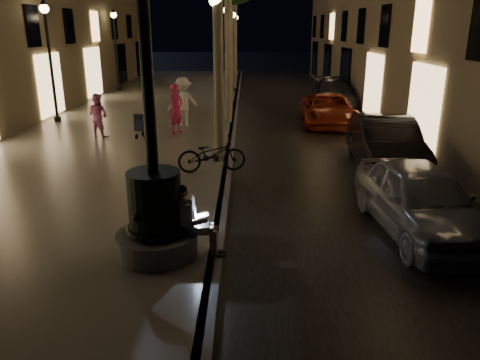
{
  "coord_description": "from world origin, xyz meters",
  "views": [
    {
      "loc": [
        0.53,
        -5.33,
        3.96
      ],
      "look_at": [
        0.42,
        3.0,
        1.23
      ],
      "focal_mm": 35.0,
      "sensor_mm": 36.0,
      "label": 1
    }
  ],
  "objects_px": {
    "lamp_left_c": "(115,40)",
    "car_second": "(385,144)",
    "lamp_curb_d": "(236,37)",
    "bicycle": "(212,154)",
    "fountain_lamppost": "(155,199)",
    "seated_man_laptop": "(192,218)",
    "lamp_curb_b": "(228,44)",
    "lamp_curb_c": "(233,40)",
    "lamp_curb_a": "(216,55)",
    "pedestrian_pink": "(98,116)",
    "lamp_left_b": "(49,46)",
    "pedestrian_white": "(183,102)",
    "car_front": "(420,199)",
    "car_rear": "(334,94)",
    "pedestrian_red": "(176,109)",
    "car_third": "(328,110)",
    "stroller": "(143,124)"
  },
  "relations": [
    {
      "from": "lamp_left_c",
      "to": "car_second",
      "type": "relative_size",
      "value": 1.06
    },
    {
      "from": "lamp_curb_d",
      "to": "bicycle",
      "type": "xyz_separation_m",
      "value": [
        -0.1,
        -25.1,
        -2.55
      ]
    },
    {
      "from": "fountain_lamppost",
      "to": "car_second",
      "type": "relative_size",
      "value": 1.14
    },
    {
      "from": "seated_man_laptop",
      "to": "lamp_curb_b",
      "type": "distance_m",
      "value": 14.2
    },
    {
      "from": "lamp_curb_c",
      "to": "lamp_curb_a",
      "type": "bearing_deg",
      "value": -90.0
    },
    {
      "from": "lamp_curb_d",
      "to": "pedestrian_pink",
      "type": "relative_size",
      "value": 3.08
    },
    {
      "from": "lamp_left_b",
      "to": "car_second",
      "type": "bearing_deg",
      "value": -26.92
    },
    {
      "from": "pedestrian_pink",
      "to": "pedestrian_white",
      "type": "relative_size",
      "value": 0.81
    },
    {
      "from": "fountain_lamppost",
      "to": "pedestrian_white",
      "type": "relative_size",
      "value": 2.71
    },
    {
      "from": "lamp_curb_c",
      "to": "lamp_left_b",
      "type": "relative_size",
      "value": 1.0
    },
    {
      "from": "lamp_left_b",
      "to": "pedestrian_white",
      "type": "relative_size",
      "value": 2.5
    },
    {
      "from": "lamp_curb_a",
      "to": "fountain_lamppost",
      "type": "bearing_deg",
      "value": -96.65
    },
    {
      "from": "fountain_lamppost",
      "to": "lamp_curb_c",
      "type": "distance_m",
      "value": 22.1
    },
    {
      "from": "seated_man_laptop",
      "to": "lamp_curb_c",
      "type": "height_order",
      "value": "lamp_curb_c"
    },
    {
      "from": "lamp_left_c",
      "to": "pedestrian_white",
      "type": "xyz_separation_m",
      "value": [
        5.44,
        -10.99,
        -2.08
      ]
    },
    {
      "from": "fountain_lamppost",
      "to": "pedestrian_white",
      "type": "xyz_separation_m",
      "value": [
        -0.96,
        11.01,
        -0.05
      ]
    },
    {
      "from": "pedestrian_pink",
      "to": "lamp_left_b",
      "type": "bearing_deg",
      "value": -28.58
    },
    {
      "from": "car_front",
      "to": "pedestrian_pink",
      "type": "bearing_deg",
      "value": 134.37
    },
    {
      "from": "pedestrian_pink",
      "to": "car_rear",
      "type": "bearing_deg",
      "value": -121.17
    },
    {
      "from": "lamp_left_c",
      "to": "pedestrian_red",
      "type": "distance_m",
      "value": 13.47
    },
    {
      "from": "fountain_lamppost",
      "to": "seated_man_laptop",
      "type": "relative_size",
      "value": 4.09
    },
    {
      "from": "pedestrian_white",
      "to": "car_third",
      "type": "bearing_deg",
      "value": 175.07
    },
    {
      "from": "lamp_curb_a",
      "to": "pedestrian_white",
      "type": "height_order",
      "value": "lamp_curb_a"
    },
    {
      "from": "pedestrian_pink",
      "to": "lamp_curb_b",
      "type": "bearing_deg",
      "value": -112.11
    },
    {
      "from": "car_third",
      "to": "pedestrian_red",
      "type": "height_order",
      "value": "pedestrian_red"
    },
    {
      "from": "lamp_curb_b",
      "to": "pedestrian_pink",
      "type": "height_order",
      "value": "lamp_curb_b"
    },
    {
      "from": "lamp_left_b",
      "to": "lamp_left_c",
      "type": "xyz_separation_m",
      "value": [
        0.0,
        10.0,
        0.0
      ]
    },
    {
      "from": "lamp_curb_b",
      "to": "stroller",
      "type": "relative_size",
      "value": 4.83
    },
    {
      "from": "stroller",
      "to": "pedestrian_pink",
      "type": "xyz_separation_m",
      "value": [
        -1.61,
        0.07,
        0.28
      ]
    },
    {
      "from": "stroller",
      "to": "bicycle",
      "type": "bearing_deg",
      "value": -44.32
    },
    {
      "from": "car_front",
      "to": "car_second",
      "type": "distance_m",
      "value": 4.53
    },
    {
      "from": "car_second",
      "to": "car_rear",
      "type": "distance_m",
      "value": 11.09
    },
    {
      "from": "lamp_left_b",
      "to": "car_rear",
      "type": "distance_m",
      "value": 13.63
    },
    {
      "from": "bicycle",
      "to": "lamp_left_c",
      "type": "bearing_deg",
      "value": 10.18
    },
    {
      "from": "stroller",
      "to": "car_rear",
      "type": "relative_size",
      "value": 0.21
    },
    {
      "from": "lamp_left_c",
      "to": "car_front",
      "type": "xyz_separation_m",
      "value": [
        11.4,
        -20.57,
        -2.53
      ]
    },
    {
      "from": "lamp_curb_c",
      "to": "seated_man_laptop",
      "type": "bearing_deg",
      "value": -90.23
    },
    {
      "from": "fountain_lamppost",
      "to": "pedestrian_red",
      "type": "distance_m",
      "value": 9.87
    },
    {
      "from": "lamp_curb_d",
      "to": "car_front",
      "type": "xyz_separation_m",
      "value": [
        4.3,
        -28.57,
        -2.53
      ]
    },
    {
      "from": "lamp_left_c",
      "to": "lamp_curb_b",
      "type": "bearing_deg",
      "value": -48.41
    },
    {
      "from": "lamp_curb_c",
      "to": "car_third",
      "type": "xyz_separation_m",
      "value": [
        4.3,
        -9.58,
        -2.59
      ]
    },
    {
      "from": "car_second",
      "to": "seated_man_laptop",
      "type": "bearing_deg",
      "value": -126.63
    },
    {
      "from": "car_third",
      "to": "lamp_curb_d",
      "type": "bearing_deg",
      "value": 106.79
    },
    {
      "from": "fountain_lamppost",
      "to": "car_front",
      "type": "xyz_separation_m",
      "value": [
        5.0,
        1.43,
        -0.51
      ]
    },
    {
      "from": "pedestrian_pink",
      "to": "bicycle",
      "type": "relative_size",
      "value": 0.84
    },
    {
      "from": "lamp_left_b",
      "to": "car_front",
      "type": "xyz_separation_m",
      "value": [
        11.4,
        -10.57,
        -2.53
      ]
    },
    {
      "from": "lamp_left_c",
      "to": "pedestrian_pink",
      "type": "relative_size",
      "value": 3.08
    },
    {
      "from": "lamp_left_c",
      "to": "bicycle",
      "type": "height_order",
      "value": "lamp_left_c"
    },
    {
      "from": "car_third",
      "to": "bicycle",
      "type": "bearing_deg",
      "value": -117.29
    },
    {
      "from": "fountain_lamppost",
      "to": "car_second",
      "type": "distance_m",
      "value": 8.14
    }
  ]
}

